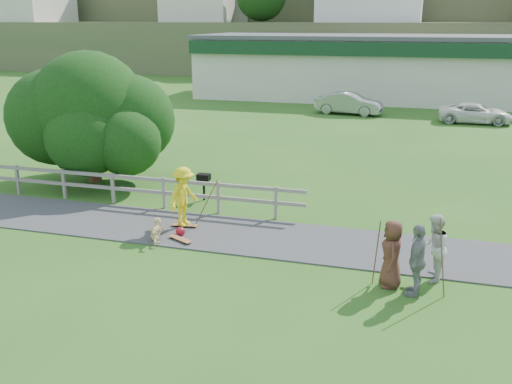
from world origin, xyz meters
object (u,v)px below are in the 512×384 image
skater_fallen (157,229)px  tree (92,135)px  spectator_b (417,260)px  car_silver (349,103)px  skater_rider (184,200)px  spectator_c (392,254)px  bbq (204,187)px  car_white (475,113)px  spectator_a (434,248)px

skater_fallen → tree: tree is taller
spectator_b → car_silver: (-5.13, 26.72, -0.14)m
skater_rider → spectator_c: 6.89m
spectator_c → bbq: spectator_c is taller
skater_rider → car_white: skater_rider is taller
skater_fallen → tree: (-5.18, 5.02, 1.63)m
car_white → skater_fallen: bearing=155.2°
skater_rider → car_white: bearing=-8.0°
spectator_a → car_white: bearing=176.4°
skater_rider → spectator_b: 7.55m
bbq → spectator_a: bearing=-31.4°
tree → skater_fallen: bearing=-44.1°
skater_rider → spectator_c: (6.47, -2.35, -0.08)m
skater_rider → car_silver: skater_rider is taller
skater_rider → spectator_b: skater_rider is taller
spectator_b → car_white: size_ratio=0.39×
spectator_b → bbq: (-7.54, 5.53, -0.40)m
skater_fallen → spectator_a: 7.94m
spectator_a → bbq: spectator_a is taller
car_silver → tree: bearing=167.5°
spectator_a → spectator_c: size_ratio=1.01×
tree → bbq: tree is taller
spectator_b → spectator_c: bearing=-106.6°
skater_fallen → car_white: size_ratio=0.34×
spectator_b → skater_rider: bearing=-101.1°
tree → bbq: (5.15, -1.09, -1.42)m
skater_fallen → car_silver: (2.38, 25.11, 0.47)m
car_silver → car_white: bearing=-90.9°
spectator_a → spectator_b: spectator_b is taller
spectator_b → skater_fallen: bearing=-92.6°
skater_rider → spectator_b: bearing=-94.7°
bbq → skater_fallen: bearing=-90.8°
tree → skater_rider: bearing=-35.2°
car_silver → skater_rider: bearing=-176.5°
skater_rider → spectator_a: bearing=-87.2°
skater_rider → car_white: size_ratio=0.42×
car_silver → skater_fallen: bearing=-177.3°
spectator_a → spectator_b: 0.99m
spectator_a → bbq: size_ratio=1.76×
car_silver → bbq: (-2.41, -21.19, -0.26)m
tree → spectator_a: bearing=-23.6°
spectator_c → tree: tree is taller
skater_fallen → bbq: (-0.03, 3.93, 0.21)m
spectator_b → car_white: spectator_b is taller
skater_fallen → spectator_b: (7.51, -1.61, 0.61)m
skater_fallen → skater_rider: bearing=45.0°
skater_rider → spectator_a: 7.65m
skater_rider → spectator_a: (7.45, -1.73, -0.07)m
spectator_a → bbq: bearing=-117.7°
spectator_b → car_white: 25.60m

